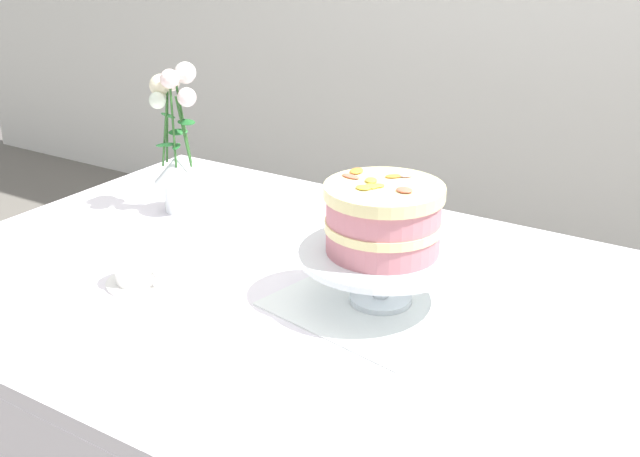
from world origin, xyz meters
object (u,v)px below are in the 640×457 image
dining_table (277,327)px  cake_stand (382,260)px  flower_vase (175,144)px  teacup (137,271)px  layer_cake (383,218)px

dining_table → cake_stand: 0.27m
flower_vase → teacup: size_ratio=2.74×
cake_stand → dining_table: bearing=-168.2°
flower_vase → teacup: (0.19, -0.33, -0.13)m
layer_cake → flower_vase: size_ratio=0.60×
flower_vase → teacup: flower_vase is taller
layer_cake → flower_vase: 0.62m
dining_table → layer_cake: size_ratio=6.86×
cake_stand → teacup: cake_stand is taller
layer_cake → teacup: bearing=-156.9°
cake_stand → teacup: bearing=-156.9°
cake_stand → flower_vase: 0.63m
cake_stand → teacup: (-0.41, -0.18, -0.06)m
layer_cake → flower_vase: flower_vase is taller
dining_table → teacup: 0.28m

